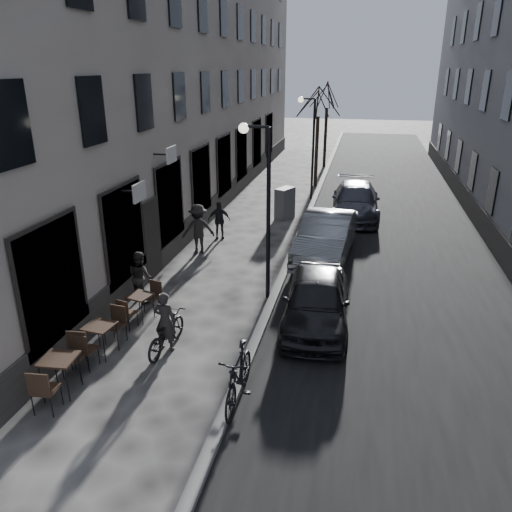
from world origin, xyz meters
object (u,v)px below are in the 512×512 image
at_px(car_far, 355,201).
at_px(car_mid, 326,237).
at_px(tree_far, 327,96).
at_px(streetlamp_near, 263,194).
at_px(pedestrian_far, 219,220).
at_px(bistro_set_c, 140,304).
at_px(bicycle, 166,332).
at_px(car_near, 316,300).
at_px(utility_cabinet, 285,203).
at_px(streetlamp_far, 310,137).
at_px(moped, 239,376).
at_px(pedestrian_mid, 198,229).
at_px(bistro_set_b, 101,337).
at_px(pedestrian_near, 140,277).
at_px(bistro_set_a, 60,371).
at_px(tree_near, 319,102).

bearing_deg(car_far, car_mid, -100.63).
bearing_deg(car_far, tree_far, 100.06).
height_order(streetlamp_near, pedestrian_far, streetlamp_near).
bearing_deg(tree_far, bistro_set_c, -97.48).
height_order(bicycle, car_near, car_near).
bearing_deg(streetlamp_near, utility_cabinet, 94.36).
bearing_deg(car_mid, bicycle, -109.92).
xyz_separation_m(streetlamp_far, pedestrian_far, (-2.76, -7.01, -2.40)).
height_order(utility_cabinet, moped, utility_cabinet).
bearing_deg(utility_cabinet, moped, -60.71).
xyz_separation_m(tree_far, pedestrian_mid, (-3.13, -17.75, -3.75)).
relative_size(bistro_set_b, moped, 0.81).
distance_m(utility_cabinet, car_far, 3.24).
distance_m(bistro_set_c, car_mid, 7.36).
distance_m(pedestrian_near, pedestrian_far, 6.03).
xyz_separation_m(bistro_set_a, car_mid, (4.80, 9.18, 0.28)).
bearing_deg(tree_far, streetlamp_far, -90.46).
distance_m(tree_near, moped, 20.41).
bearing_deg(bistro_set_c, bistro_set_b, -80.54).
distance_m(tree_near, pedestrian_near, 16.83).
bearing_deg(bistro_set_b, moped, -9.01).
distance_m(bistro_set_c, utility_cabinet, 10.58).
distance_m(tree_far, pedestrian_near, 22.61).
height_order(tree_far, car_far, tree_far).
height_order(streetlamp_far, bistro_set_c, streetlamp_far).
relative_size(bistro_set_c, utility_cabinet, 1.07).
xyz_separation_m(car_near, car_far, (0.73, 10.55, 0.02)).
bearing_deg(streetlamp_near, pedestrian_near, -163.74).
bearing_deg(bicycle, pedestrian_far, -77.26).
height_order(tree_near, car_far, tree_near).
relative_size(streetlamp_far, bistro_set_b, 3.11).
distance_m(bistro_set_a, bistro_set_b, 1.54).
bearing_deg(bistro_set_b, utility_cabinet, 85.32).
xyz_separation_m(streetlamp_near, utility_cabinet, (-0.63, 8.23, -2.45)).
xyz_separation_m(tree_near, bistro_set_b, (-3.19, -18.96, -4.18)).
height_order(bicycle, pedestrian_mid, pedestrian_mid).
height_order(streetlamp_far, moped, streetlamp_far).
relative_size(streetlamp_far, pedestrian_far, 3.36).
distance_m(tree_near, tree_far, 6.00).
relative_size(streetlamp_far, tree_near, 0.89).
xyz_separation_m(streetlamp_far, pedestrian_near, (-3.43, -13.00, -2.39)).
height_order(pedestrian_far, car_far, pedestrian_far).
bearing_deg(tree_far, car_near, -85.72).
bearing_deg(utility_cabinet, car_mid, -39.74).
xyz_separation_m(tree_far, utility_cabinet, (-0.70, -12.77, -3.95)).
bearing_deg(bicycle, pedestrian_mid, -72.98).
height_order(tree_far, utility_cabinet, tree_far).
relative_size(tree_far, pedestrian_far, 3.76).
bearing_deg(bistro_set_b, car_near, 34.96).
distance_m(car_near, car_far, 10.57).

